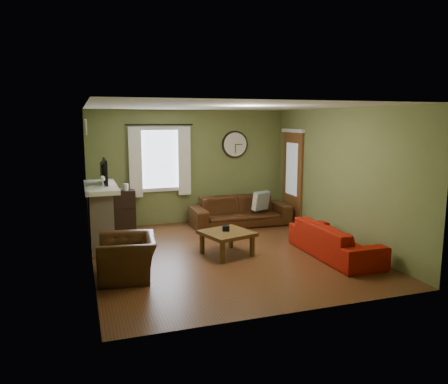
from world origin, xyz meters
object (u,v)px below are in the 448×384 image
object	(u,v)px
bookshelf	(118,211)
armchair	(127,257)
coffee_table	(227,243)
sofa_red	(335,240)
sofa_brown	(240,211)

from	to	relation	value
bookshelf	armchair	xyz separation A→B (m)	(-0.13, -3.00, -0.12)
coffee_table	sofa_red	bearing A→B (deg)	-21.23
coffee_table	armchair	bearing A→B (deg)	-162.14
armchair	coffee_table	distance (m)	1.89
bookshelf	sofa_brown	xyz separation A→B (m)	(2.67, -0.41, -0.11)
sofa_red	coffee_table	bearing A→B (deg)	68.77
armchair	sofa_red	bearing A→B (deg)	94.19
sofa_red	coffee_table	distance (m)	1.89
bookshelf	sofa_red	bearing A→B (deg)	-42.18
sofa_red	armchair	size ratio (longest dim) A/B	2.06
coffee_table	bookshelf	bearing A→B (deg)	124.50
bookshelf	armchair	bearing A→B (deg)	-92.54
bookshelf	coffee_table	bearing A→B (deg)	-55.50
bookshelf	sofa_brown	bearing A→B (deg)	-8.82
sofa_brown	coffee_table	size ratio (longest dim) A/B	2.80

